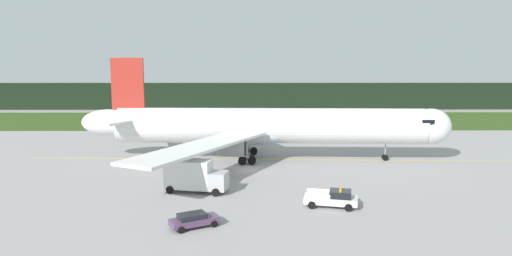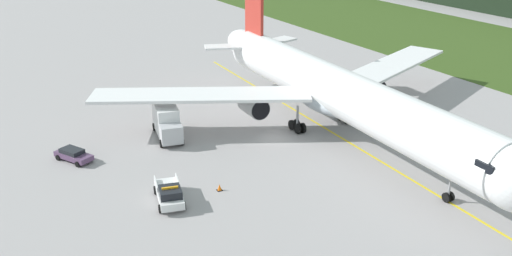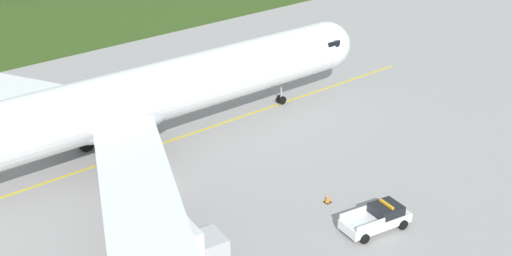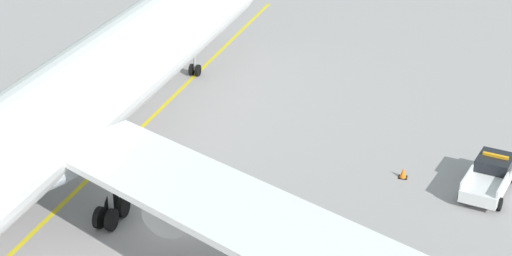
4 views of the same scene
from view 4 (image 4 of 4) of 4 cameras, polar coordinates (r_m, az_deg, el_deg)
The scene contains 5 objects.
ground at distance 44.89m, azimuth -5.33°, elevation -6.73°, with size 320.00×320.00×0.00m, color #999495.
taxiway_centerline_main at distance 49.74m, azimuth -11.76°, elevation -3.73°, with size 74.62×0.30×0.01m, color yellow.
airliner at distance 46.98m, azimuth -12.68°, elevation 1.43°, with size 56.78×52.61×15.62m.
ops_pickup_truck at distance 49.48m, azimuth 15.87°, elevation -3.19°, with size 5.68×3.32×1.94m.
apron_cone at distance 49.90m, azimuth 10.11°, elevation -3.06°, with size 0.52×0.52×0.66m.
Camera 4 is at (-35.29, -13.99, 23.96)m, focal length 57.99 mm.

